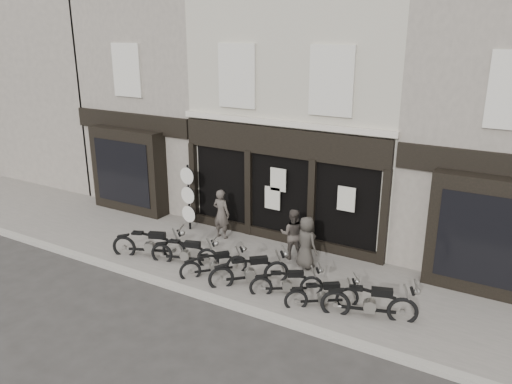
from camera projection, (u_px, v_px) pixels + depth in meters
The scene contains 17 objects.
ground_plane at pixel (231, 279), 14.26m from camera, with size 90.00×90.00×0.00m, color #2D2B28.
pavement at pixel (248, 265), 14.98m from camera, with size 30.00×4.20×0.12m, color #67625B.
kerb at pixel (205, 296), 13.21m from camera, with size 30.00×0.25×0.13m, color gray.
central_building at pixel (320, 109), 17.87m from camera, with size 7.30×6.22×8.34m.
neighbour_left at pixel (180, 99), 20.90m from camera, with size 5.60×6.73×8.34m.
filler_left at pixel (52, 87), 24.89m from camera, with size 11.00×6.00×8.20m, color gray.
motorcycle_0 at pixel (150, 246), 15.34m from camera, with size 2.21×1.20×1.12m.
motorcycle_1 at pixel (186, 255), 14.86m from camera, with size 2.10×0.92×1.03m.
motorcycle_2 at pixel (215, 266), 14.20m from camera, with size 1.52×1.59×0.95m.
motorcycle_3 at pixel (250, 273), 13.67m from camera, with size 1.82×1.73×1.08m.
motorcycle_4 at pixel (287, 285), 13.17m from camera, with size 1.75×1.25×0.94m.
motorcycle_5 at pixel (323, 297), 12.58m from camera, with size 1.67×1.30×0.92m.
motorcycle_6 at pixel (370, 305), 12.06m from camera, with size 2.25×1.05×1.12m.
man_left at pixel (221, 214), 16.58m from camera, with size 0.62×0.40×1.69m, color #46403A.
man_centre at pixel (293, 234), 15.08m from camera, with size 0.77×0.60×1.58m, color #433B36.
man_right at pixel (306, 242), 14.50m from camera, with size 0.77×0.50×1.57m, color #36322D.
advert_sign_post at pixel (189, 200), 17.19m from camera, with size 0.60×0.38×2.45m.
Camera 1 is at (7.08, -10.67, 6.78)m, focal length 35.00 mm.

